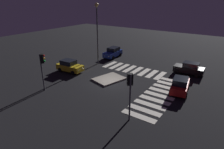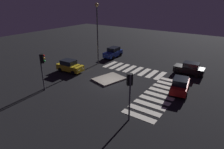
% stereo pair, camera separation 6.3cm
% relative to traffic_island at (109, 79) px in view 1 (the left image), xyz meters
% --- Properties ---
extents(ground_plane, '(80.00, 80.00, 0.00)m').
position_rel_traffic_island_xyz_m(ground_plane, '(-0.44, -0.76, -0.09)').
color(ground_plane, black).
extents(traffic_island, '(4.17, 3.54, 0.18)m').
position_rel_traffic_island_xyz_m(traffic_island, '(0.00, 0.00, 0.00)').
color(traffic_island, gray).
rests_on(traffic_island, ground).
extents(car_black, '(1.93, 3.86, 1.65)m').
position_rel_traffic_island_xyz_m(car_black, '(7.56, -7.67, 0.72)').
color(car_black, black).
rests_on(car_black, ground).
extents(car_yellow, '(2.00, 3.86, 1.64)m').
position_rel_traffic_island_xyz_m(car_yellow, '(-0.81, 6.05, 0.71)').
color(car_yellow, gold).
rests_on(car_yellow, ground).
extents(car_blue, '(3.93, 1.94, 1.68)m').
position_rel_traffic_island_xyz_m(car_blue, '(8.28, 5.10, 0.74)').
color(car_blue, '#1E389E').
rests_on(car_blue, ground).
extents(car_red, '(3.95, 2.24, 1.65)m').
position_rel_traffic_island_xyz_m(car_red, '(1.64, -8.25, 0.72)').
color(car_red, red).
rests_on(car_red, ground).
extents(traffic_light_south, '(0.54, 0.54, 4.12)m').
position_rel_traffic_island_xyz_m(traffic_light_south, '(-5.88, -6.26, 3.03)').
color(traffic_light_south, '#47474C').
rests_on(traffic_light_south, ground).
extents(traffic_light_west, '(0.53, 0.54, 4.12)m').
position_rel_traffic_island_xyz_m(traffic_light_west, '(-6.37, 4.03, 3.04)').
color(traffic_light_west, '#47474C').
rests_on(traffic_light_west, ground).
extents(street_lamp, '(0.56, 0.56, 8.88)m').
position_rel_traffic_island_xyz_m(street_lamp, '(4.12, 5.01, 5.84)').
color(street_lamp, '#47474C').
rests_on(street_lamp, ground).
extents(crosswalk_near, '(9.90, 3.20, 0.02)m').
position_rel_traffic_island_xyz_m(crosswalk_near, '(-0.44, -6.78, -0.08)').
color(crosswalk_near, silver).
rests_on(crosswalk_near, ground).
extents(crosswalk_side, '(3.20, 8.75, 0.02)m').
position_rel_traffic_island_xyz_m(crosswalk_side, '(4.84, -0.76, -0.08)').
color(crosswalk_side, silver).
rests_on(crosswalk_side, ground).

